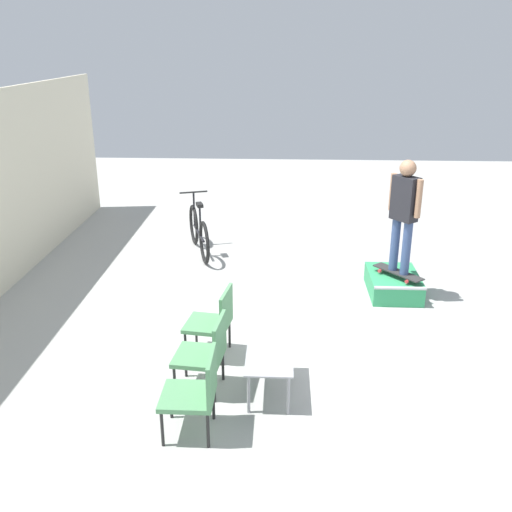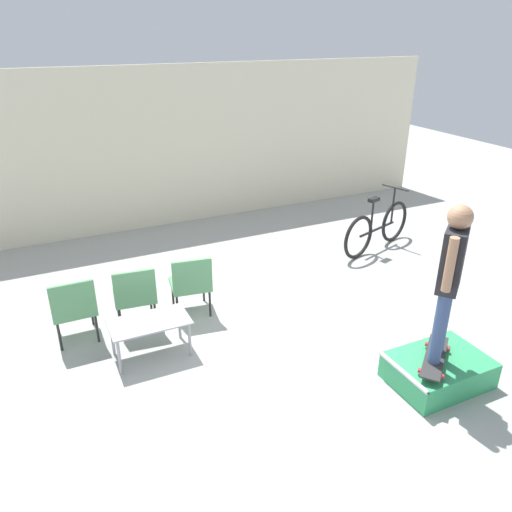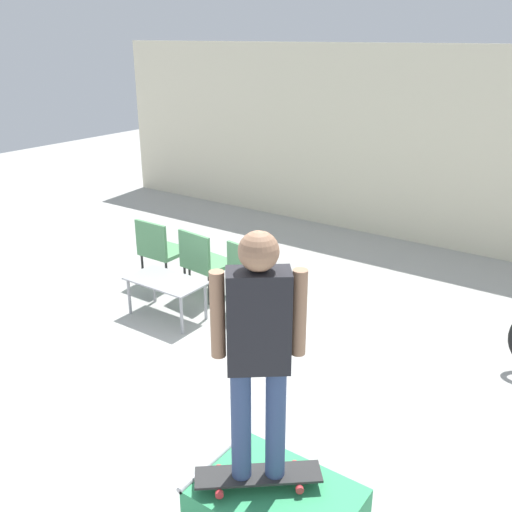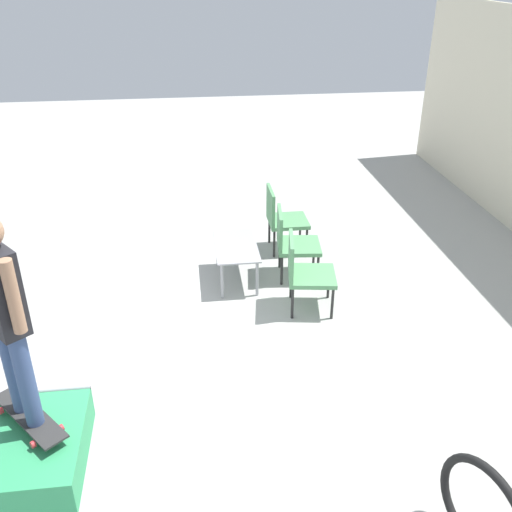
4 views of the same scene
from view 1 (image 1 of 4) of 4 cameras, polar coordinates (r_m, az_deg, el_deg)
ground_plane at (r=7.72m, az=6.94°, el=-7.80°), size 24.00×24.00×0.00m
skate_ramp_box at (r=9.05m, az=13.56°, el=-2.70°), size 1.07×0.75×0.33m
skateboard_on_ramp at (r=8.86m, az=14.02°, el=-1.61°), size 0.77×0.69×0.07m
person_skater at (r=8.54m, az=14.60°, el=4.68°), size 0.47×0.39×1.70m
coffee_table at (r=6.33m, az=1.36°, el=-10.18°), size 0.93×0.51×0.47m
patio_chair_left at (r=5.71m, az=-5.95°, el=-13.17°), size 0.52×0.52×0.88m
patio_chair_center at (r=6.33m, az=-4.97°, el=-9.41°), size 0.57×0.57×0.88m
patio_chair_right at (r=6.99m, az=-4.17°, el=-6.32°), size 0.59×0.59×0.88m
bicycle at (r=10.46m, az=-5.75°, el=2.42°), size 1.77×0.70×1.05m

